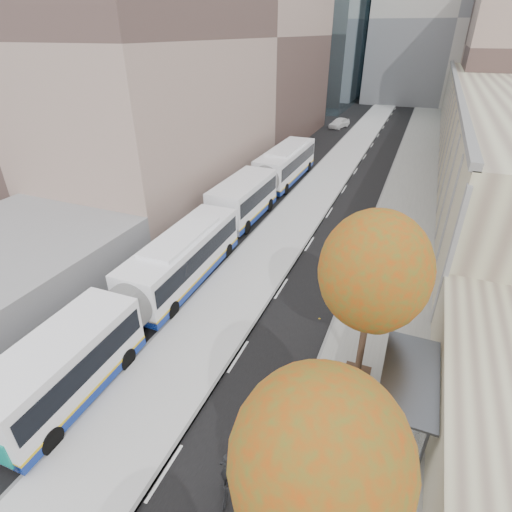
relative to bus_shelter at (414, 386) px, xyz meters
The scene contains 11 objects.
bus_platform 25.96m from the bus_shelter, 111.69° to the left, with size 4.25×150.00×0.15m, color silver.
sidewalk 24.19m from the bus_shelter, 93.72° to the left, with size 4.75×150.00×0.08m, color gray.
building_midrise 42.47m from the bus_shelter, 133.18° to the left, with size 24.00×46.00×25.00m, color gray.
building_far_block 86.00m from the bus_shelter, 89.79° to the left, with size 30.00×18.00×30.00m, color #A49E97.
bus_shelter is the anchor object (origin of this frame).
tree_b 6.93m from the bus_shelter, 109.31° to the right, with size 4.00×4.00×6.97m.
tree_c 4.23m from the bus_shelter, 135.67° to the left, with size 4.20×4.20×7.28m.
bus_near 12.97m from the bus_shelter, behind, with size 2.95×17.57×2.92m.
bus_far 24.87m from the bus_shelter, 122.40° to the left, with size 2.93×19.00×3.16m.
cyclist 7.03m from the bus_shelter, 136.69° to the right, with size 0.68×1.59×1.96m.
distant_car 53.85m from the bus_shelter, 104.72° to the left, with size 1.74×4.33×1.48m, color white.
Camera 1 is at (4.33, -0.36, 13.08)m, focal length 28.00 mm.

